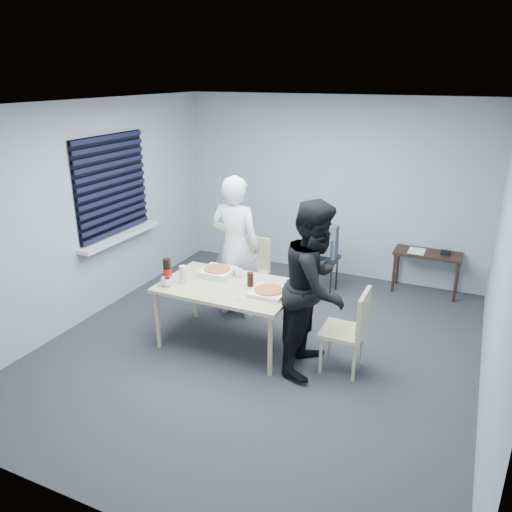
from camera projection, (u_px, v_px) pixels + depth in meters
The scene contains 19 objects.
room at pixel (115, 194), 6.27m from camera, with size 5.00×5.00×5.00m.
dining_table at pixel (228, 290), 5.43m from camera, with size 1.46×0.92×0.71m.
chair_far at pixel (252, 267), 6.46m from camera, with size 0.42×0.42×0.89m.
chair_right at pixel (352, 326), 4.95m from camera, with size 0.42×0.42×0.89m.
person_white at pixel (235, 248), 6.04m from camera, with size 0.65×0.42×1.77m, color silver.
person_black at pixel (315, 287), 4.93m from camera, with size 0.86×0.47×1.77m, color black.
side_table at pixel (428, 258), 6.77m from camera, with size 0.89×0.39×0.59m.
stool at pixel (324, 264), 6.82m from camera, with size 0.37×0.37×0.52m.
backpack at pixel (325, 242), 6.69m from camera, with size 0.33×0.24×0.46m.
pizza_box_a at pixel (217, 272), 5.65m from camera, with size 0.35×0.35×0.09m.
pizza_box_b at pixel (269, 291), 5.19m from camera, with size 0.36×0.36×0.05m.
mug_a at pixel (167, 282), 5.37m from camera, with size 0.12×0.12×0.10m, color white.
mug_b at pixel (238, 273), 5.61m from camera, with size 0.10×0.10×0.09m, color white.
cola_glass at pixel (250, 279), 5.36m from camera, with size 0.07×0.07×0.15m, color black.
soda_bottle at pixel (167, 271), 5.41m from camera, with size 0.09×0.09×0.28m.
plastic_cups at pixel (183, 274), 5.44m from camera, with size 0.08×0.08×0.20m, color silver.
rubber_band at pixel (238, 301), 5.03m from camera, with size 0.05×0.05×0.00m, color red.
papers at pixel (417, 251), 6.79m from camera, with size 0.21×0.29×0.00m, color white.
black_box at pixel (446, 253), 6.65m from camera, with size 0.12×0.09×0.05m, color black.
Camera 1 is at (1.97, -4.46, 2.88)m, focal length 35.00 mm.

